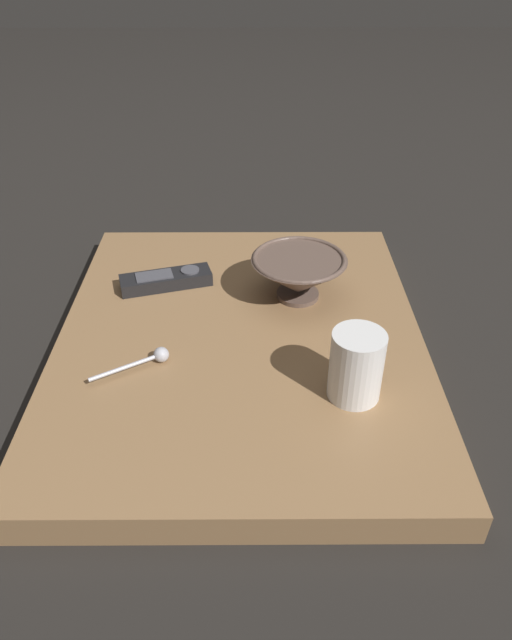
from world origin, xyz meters
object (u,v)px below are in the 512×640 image
Objects in this scene: cereal_bowl at (299,275)px; coffee_mug at (356,366)px; teaspoon at (152,358)px; tv_remote_near at (166,280)px.

coffee_mug is (-0.24, -0.06, 0.01)m from cereal_bowl.
cereal_bowl is at bearing -51.00° from teaspoon.
cereal_bowl is 1.59× the size of coffee_mug.
teaspoon is at bearing -178.55° from tv_remote_near.
coffee_mug is 0.94× the size of teaspoon.
teaspoon is at bearing 129.00° from cereal_bowl.
cereal_bowl is 0.23m from tv_remote_near.
teaspoon is 0.21m from tv_remote_near.
cereal_bowl is at bearing 13.79° from coffee_mug.
teaspoon is 0.65× the size of tv_remote_near.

